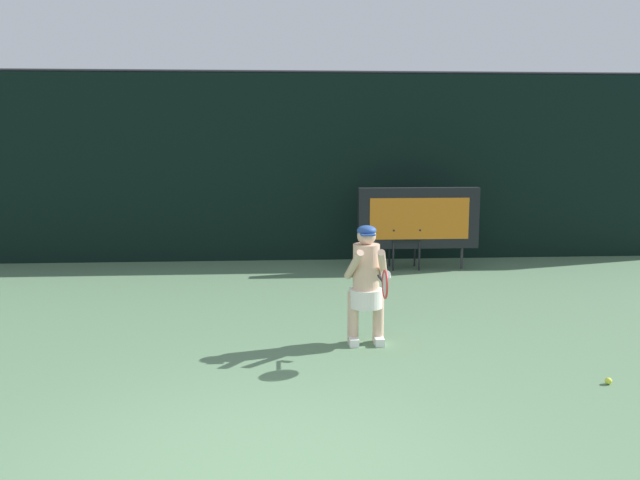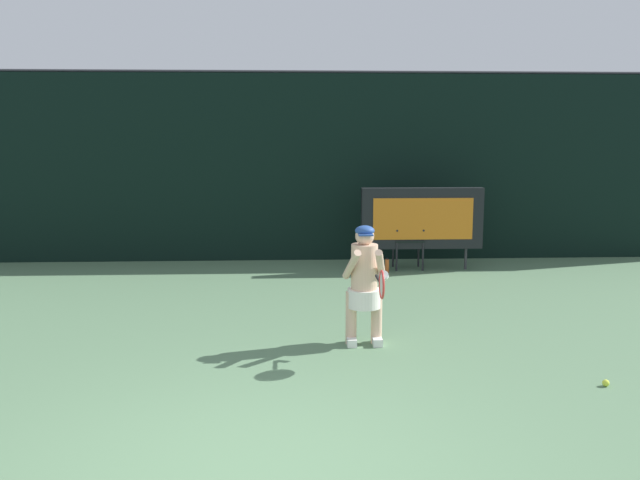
{
  "view_description": "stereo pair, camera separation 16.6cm",
  "coord_description": "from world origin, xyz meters",
  "views": [
    {
      "loc": [
        0.11,
        -4.42,
        2.42
      ],
      "look_at": [
        0.69,
        4.29,
        1.05
      ],
      "focal_mm": 37.25,
      "sensor_mm": 36.0,
      "label": 1
    },
    {
      "loc": [
        0.27,
        -4.43,
        2.42
      ],
      "look_at": [
        0.69,
        4.29,
        1.05
      ],
      "focal_mm": 37.25,
      "sensor_mm": 36.0,
      "label": 2
    }
  ],
  "objects": [
    {
      "name": "scoreboard",
      "position": [
        2.68,
        7.37,
        0.95
      ],
      "size": [
        2.2,
        0.21,
        1.5
      ],
      "color": "black",
      "rests_on": "ground"
    },
    {
      "name": "backdrop_screen",
      "position": [
        0.0,
        8.5,
        1.81
      ],
      "size": [
        18.0,
        0.12,
        3.66
      ],
      "color": "black",
      "rests_on": "ground"
    },
    {
      "name": "tennis_racket",
      "position": [
        1.25,
        2.4,
        0.87
      ],
      "size": [
        0.03,
        0.6,
        0.31
      ],
      "rotation": [
        0.0,
        0.0,
        -0.32
      ],
      "color": "black"
    },
    {
      "name": "tennis_player",
      "position": [
        1.15,
        3.07,
        0.75
      ],
      "size": [
        0.52,
        0.59,
        1.4
      ],
      "color": "white",
      "rests_on": "ground"
    },
    {
      "name": "tennis_ball_loose",
      "position": [
        3.36,
        1.61,
        0.03
      ],
      "size": [
        0.07,
        0.07,
        0.07
      ],
      "color": "#CCDB3D",
      "rests_on": "ground"
    },
    {
      "name": "water_bottle",
      "position": [
        2.03,
        7.14,
        0.12
      ],
      "size": [
        0.07,
        0.07,
        0.27
      ],
      "color": "#D85F26",
      "rests_on": "ground"
    },
    {
      "name": "umpire_chair",
      "position": [
        2.46,
        7.54,
        0.62
      ],
      "size": [
        0.52,
        0.44,
        1.08
      ],
      "color": "black",
      "rests_on": "ground"
    }
  ]
}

